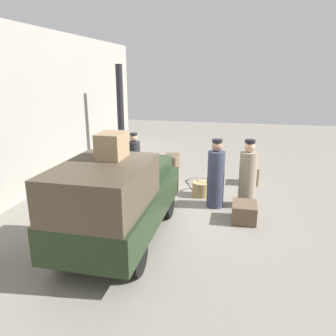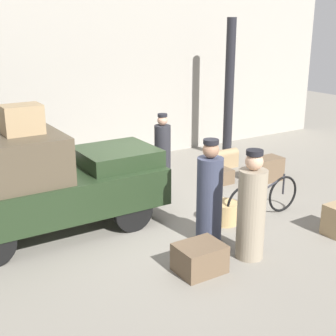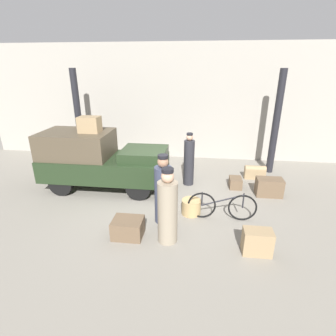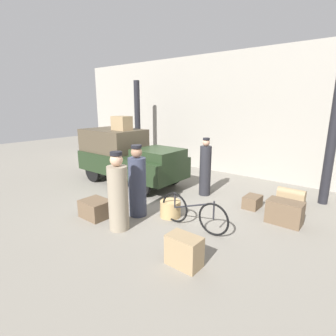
{
  "view_description": "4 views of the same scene",
  "coord_description": "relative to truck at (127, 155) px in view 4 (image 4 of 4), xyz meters",
  "views": [
    {
      "loc": [
        -7.61,
        -1.55,
        3.29
      ],
      "look_at": [
        0.2,
        0.2,
        0.95
      ],
      "focal_mm": 35.0,
      "sensor_mm": 36.0,
      "label": 1
    },
    {
      "loc": [
        -4.09,
        -6.65,
        3.52
      ],
      "look_at": [
        0.2,
        0.2,
        0.95
      ],
      "focal_mm": 50.0,
      "sensor_mm": 36.0,
      "label": 2
    },
    {
      "loc": [
        1.05,
        -6.63,
        3.63
      ],
      "look_at": [
        0.2,
        0.2,
        0.95
      ],
      "focal_mm": 28.0,
      "sensor_mm": 36.0,
      "label": 3
    },
    {
      "loc": [
        4.59,
        -5.22,
        2.7
      ],
      "look_at": [
        0.2,
        0.2,
        0.95
      ],
      "focal_mm": 28.0,
      "sensor_mm": 36.0,
      "label": 4
    }
  ],
  "objects": [
    {
      "name": "suitcase_small_leather",
      "position": [
        4.34,
        -2.69,
        -0.69
      ],
      "size": [
        0.59,
        0.36,
        0.54
      ],
      "color": "#937A56",
      "rests_on": "ground"
    },
    {
      "name": "truck",
      "position": [
        0.0,
        0.0,
        0.0
      ],
      "size": [
        3.81,
        1.59,
        1.79
      ],
      "color": "black",
      "rests_on": "ground"
    },
    {
      "name": "wicker_basket",
      "position": [
        2.93,
        -1.29,
        -0.76
      ],
      "size": [
        0.5,
        0.5,
        0.39
      ],
      "color": "tan",
      "rests_on": "ground"
    },
    {
      "name": "trunk_large_brown",
      "position": [
        1.55,
        -2.44,
        -0.75
      ],
      "size": [
        0.68,
        0.55,
        0.42
      ],
      "color": "brown",
      "rests_on": "ground"
    },
    {
      "name": "ground_plane",
      "position": [
        2.02,
        -0.7,
        -0.96
      ],
      "size": [
        30.0,
        30.0,
        0.0
      ],
      "primitive_type": "plane",
      "color": "gray"
    },
    {
      "name": "trunk_umber_medium",
      "position": [
        5.01,
        1.3,
        -0.71
      ],
      "size": [
        0.69,
        0.24,
        0.47
      ],
      "color": "#937A56",
      "rests_on": "ground"
    },
    {
      "name": "suitcase_tan_flat",
      "position": [
        5.19,
        0.05,
        -0.69
      ],
      "size": [
        0.76,
        0.45,
        0.54
      ],
      "color": "brown",
      "rests_on": "ground"
    },
    {
      "name": "station_building_facade",
      "position": [
        2.02,
        3.38,
        1.29
      ],
      "size": [
        16.0,
        0.15,
        4.5
      ],
      "color": "gray",
      "rests_on": "ground"
    },
    {
      "name": "porter_carrying_trunk",
      "position": [
        2.25,
        -1.71,
        -0.17
      ],
      "size": [
        0.42,
        0.42,
        1.74
      ],
      "color": "#33384C",
      "rests_on": "ground"
    },
    {
      "name": "porter_standing_middle",
      "position": [
        2.76,
        0.58,
        -0.17
      ],
      "size": [
        0.33,
        0.33,
        1.71
      ],
      "color": "#232328",
      "rests_on": "ground"
    },
    {
      "name": "trunk_on_truck_roof",
      "position": [
        -0.18,
        0.0,
        1.06
      ],
      "size": [
        0.61,
        0.44,
        0.46
      ],
      "color": "#937A56",
      "rests_on": "truck"
    },
    {
      "name": "trunk_wicker_pale",
      "position": [
        4.27,
        0.5,
        -0.8
      ],
      "size": [
        0.38,
        0.52,
        0.32
      ],
      "color": "brown",
      "rests_on": "ground"
    },
    {
      "name": "canopy_pillar_left",
      "position": [
        -1.5,
        2.03,
        0.83
      ],
      "size": [
        0.24,
        0.24,
        3.58
      ],
      "color": "black",
      "rests_on": "ground"
    },
    {
      "name": "conductor_in_dark_uniform",
      "position": [
        2.46,
        -2.49,
        -0.18
      ],
      "size": [
        0.43,
        0.43,
        1.72
      ],
      "color": "gray",
      "rests_on": "ground"
    },
    {
      "name": "canopy_pillar_right",
      "position": [
        5.66,
        2.03,
        0.83
      ],
      "size": [
        0.24,
        0.24,
        3.58
      ],
      "color": "black",
      "rests_on": "ground"
    },
    {
      "name": "bicycle",
      "position": [
        3.7,
        -1.46,
        -0.6
      ],
      "size": [
        1.72,
        0.04,
        0.76
      ],
      "color": "black",
      "rests_on": "ground"
    }
  ]
}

